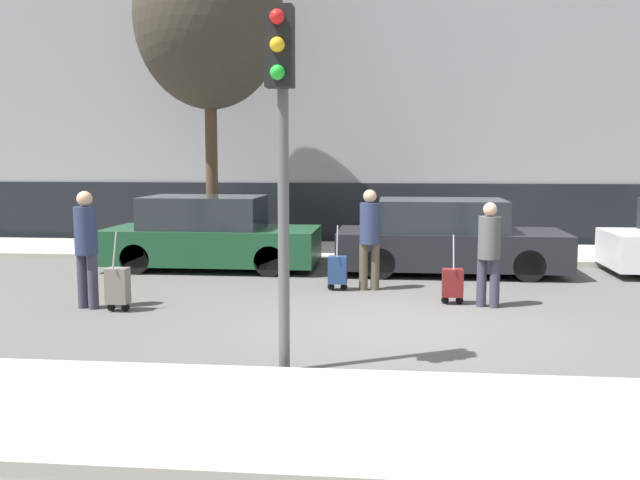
{
  "coord_description": "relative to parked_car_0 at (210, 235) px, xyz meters",
  "views": [
    {
      "loc": [
        -0.12,
        -9.64,
        2.31
      ],
      "look_at": [
        -1.33,
        1.8,
        0.95
      ],
      "focal_mm": 40.0,
      "sensor_mm": 36.0,
      "label": 1
    }
  ],
  "objects": [
    {
      "name": "ground_plane",
      "position": [
        3.89,
        -4.57,
        -0.69
      ],
      "size": [
        80.0,
        80.0,
        0.0
      ],
      "primitive_type": "plane",
      "color": "#565451"
    },
    {
      "name": "sidewalk_near",
      "position": [
        3.89,
        -8.32,
        -0.63
      ],
      "size": [
        28.0,
        2.5,
        0.12
      ],
      "color": "#A39E93",
      "rests_on": "ground_plane"
    },
    {
      "name": "sidewalk_far",
      "position": [
        3.89,
        2.43,
        -0.63
      ],
      "size": [
        28.0,
        3.0,
        0.12
      ],
      "color": "#A39E93",
      "rests_on": "ground_plane"
    },
    {
      "name": "building_facade",
      "position": [
        3.89,
        6.34,
        5.68
      ],
      "size": [
        28.0,
        3.49,
        12.75
      ],
      "color": "gray",
      "rests_on": "ground_plane"
    },
    {
      "name": "parked_car_0",
      "position": [
        0.0,
        0.0,
        0.0
      ],
      "size": [
        4.3,
        1.86,
        1.49
      ],
      "color": "#194728",
      "rests_on": "ground_plane"
    },
    {
      "name": "parked_car_1",
      "position": [
        4.81,
        -0.06,
        -0.01
      ],
      "size": [
        4.43,
        1.89,
        1.46
      ],
      "color": "black",
      "rests_on": "ground_plane"
    },
    {
      "name": "pedestrian_left",
      "position": [
        -0.86,
        -3.98,
        0.33
      ],
      "size": [
        0.34,
        0.34,
        1.79
      ],
      "rotation": [
        0.0,
        0.0,
        2.87
      ],
      "color": "#383347",
      "rests_on": "ground_plane"
    },
    {
      "name": "trolley_left",
      "position": [
        -0.33,
        -4.13,
        -0.3
      ],
      "size": [
        0.34,
        0.29,
        1.19
      ],
      "color": "slate",
      "rests_on": "ground_plane"
    },
    {
      "name": "pedestrian_center",
      "position": [
        3.34,
        -2.03,
        0.3
      ],
      "size": [
        0.35,
        0.34,
        1.74
      ],
      "rotation": [
        0.0,
        0.0,
        0.15
      ],
      "color": "#4C4233",
      "rests_on": "ground_plane"
    },
    {
      "name": "trolley_center",
      "position": [
        2.8,
        -2.12,
        -0.34
      ],
      "size": [
        0.34,
        0.29,
        1.13
      ],
      "color": "navy",
      "rests_on": "ground_plane"
    },
    {
      "name": "pedestrian_right",
      "position": [
        5.21,
        -3.24,
        0.22
      ],
      "size": [
        0.34,
        0.34,
        1.61
      ],
      "rotation": [
        0.0,
        0.0,
        -0.31
      ],
      "color": "#383347",
      "rests_on": "ground_plane"
    },
    {
      "name": "trolley_right",
      "position": [
        4.68,
        -3.07,
        -0.35
      ],
      "size": [
        0.34,
        0.29,
        1.1
      ],
      "color": "maroon",
      "rests_on": "ground_plane"
    },
    {
      "name": "traffic_light",
      "position": [
        2.61,
        -6.93,
        2.01
      ],
      "size": [
        0.28,
        0.47,
        3.79
      ],
      "color": "#515154",
      "rests_on": "ground_plane"
    },
    {
      "name": "bare_tree_near_crossing",
      "position": [
        -0.47,
        2.02,
        4.74
      ],
      "size": [
        3.39,
        3.39,
        7.4
      ],
      "color": "#4C3826",
      "rests_on": "sidewalk_far"
    }
  ]
}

